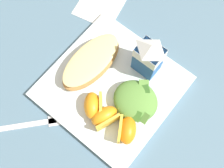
% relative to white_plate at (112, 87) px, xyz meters
% --- Properties ---
extents(ground, '(3.00, 3.00, 0.00)m').
position_rel_white_plate_xyz_m(ground, '(0.00, 0.00, -0.01)').
color(ground, slate).
extents(white_plate, '(0.28, 0.28, 0.02)m').
position_rel_white_plate_xyz_m(white_plate, '(0.00, 0.00, 0.00)').
color(white_plate, silver).
rests_on(white_plate, ground).
extents(cheesy_pizza_bread, '(0.09, 0.17, 0.04)m').
position_rel_white_plate_xyz_m(cheesy_pizza_bread, '(-0.07, 0.01, 0.03)').
color(cheesy_pizza_bread, '#B77F42').
rests_on(cheesy_pizza_bread, white_plate).
extents(green_salad_pile, '(0.10, 0.10, 0.04)m').
position_rel_white_plate_xyz_m(green_salad_pile, '(0.07, -0.00, 0.03)').
color(green_salad_pile, '#5B8E3D').
rests_on(green_salad_pile, white_plate).
extents(milk_carton, '(0.06, 0.05, 0.11)m').
position_rel_white_plate_xyz_m(milk_carton, '(0.03, 0.08, 0.07)').
color(milk_carton, '#23569E').
rests_on(milk_carton, white_plate).
extents(orange_wedge_front, '(0.07, 0.07, 0.04)m').
position_rel_white_plate_xyz_m(orange_wedge_front, '(0.00, -0.07, 0.03)').
color(orange_wedge_front, orange).
rests_on(orange_wedge_front, white_plate).
extents(orange_wedge_middle, '(0.06, 0.07, 0.04)m').
position_rel_white_plate_xyz_m(orange_wedge_middle, '(0.04, -0.07, 0.03)').
color(orange_wedge_middle, orange).
rests_on(orange_wedge_middle, white_plate).
extents(orange_wedge_rear, '(0.06, 0.07, 0.04)m').
position_rel_white_plate_xyz_m(orange_wedge_rear, '(0.09, -0.06, 0.03)').
color(orange_wedge_rear, orange).
rests_on(orange_wedge_rear, white_plate).
extents(paper_napkin, '(0.13, 0.13, 0.00)m').
position_rel_white_plate_xyz_m(paper_napkin, '(-0.17, 0.16, -0.01)').
color(paper_napkin, white).
rests_on(paper_napkin, ground).
extents(metal_fork, '(0.14, 0.15, 0.01)m').
position_rel_white_plate_xyz_m(metal_fork, '(-0.09, -0.18, -0.01)').
color(metal_fork, silver).
rests_on(metal_fork, ground).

